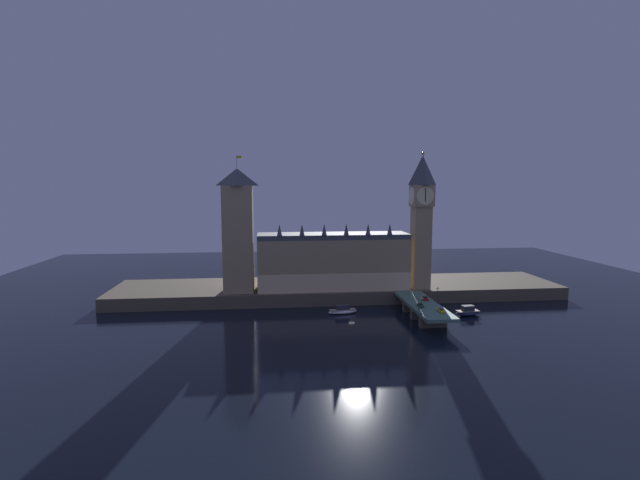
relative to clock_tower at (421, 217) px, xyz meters
name	(u,v)px	position (x,y,z in m)	size (l,w,h in m)	color
ground_plane	(352,317)	(-37.80, -25.62, -40.49)	(400.00, 400.00, 0.00)	black
embankment	(338,290)	(-37.80, 13.38, -37.46)	(220.00, 42.00, 6.05)	brown
parliament_hall	(333,261)	(-41.87, 4.18, -21.20)	(71.74, 18.96, 31.86)	tan
clock_tower	(421,217)	(0.00, 0.00, 0.00)	(10.22, 10.33, 65.04)	tan
victoria_tower	(238,230)	(-86.47, 2.74, -5.75)	(13.98, 13.98, 63.10)	tan
bridge	(423,308)	(-8.26, -30.62, -36.12)	(12.50, 46.00, 6.27)	#4C7560
car_northbound_trail	(421,305)	(-11.01, -34.89, -33.60)	(1.87, 4.13, 1.33)	#235633
car_southbound_lead	(441,310)	(-5.51, -43.38, -33.58)	(1.84, 4.35, 1.36)	yellow
car_southbound_trail	(425,298)	(-5.51, -24.40, -33.54)	(1.96, 3.99, 1.45)	red
pedestrian_near_rail	(419,309)	(-13.76, -41.26, -33.37)	(0.38, 0.38, 1.62)	black
pedestrian_mid_walk	(434,300)	(-2.76, -27.79, -33.30)	(0.38, 0.38, 1.75)	black
street_lamp_near	(422,303)	(-14.16, -45.34, -30.11)	(1.34, 0.60, 6.57)	#2D3333
street_lamp_mid	(438,293)	(-2.36, -30.62, -29.87)	(1.34, 0.60, 6.97)	#2D3333
boat_upstream	(343,311)	(-40.81, -20.15, -39.08)	(13.25, 5.62, 3.85)	white
boat_downstream	(468,312)	(12.04, -28.53, -38.89)	(11.52, 6.02, 4.39)	#1E2842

